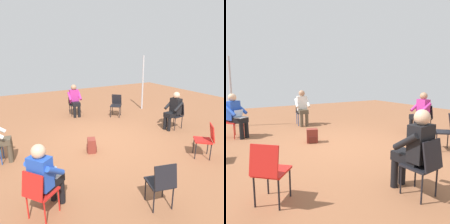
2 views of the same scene
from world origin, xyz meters
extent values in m
plane|color=brown|center=(0.00, 0.00, 0.00)|extent=(16.79, 16.79, 0.00)
cube|color=red|center=(1.97, 1.68, 0.43)|extent=(0.56, 0.56, 0.03)
cylinder|color=black|center=(1.98, 1.44, 0.21)|extent=(0.02, 0.02, 0.42)
cylinder|color=black|center=(1.73, 1.67, 0.21)|extent=(0.02, 0.02, 0.42)
cylinder|color=black|center=(2.21, 1.69, 0.21)|extent=(0.02, 0.02, 0.42)
cylinder|color=black|center=(1.96, 1.92, 0.21)|extent=(0.02, 0.02, 0.42)
cube|color=red|center=(2.10, 1.82, 0.65)|extent=(0.34, 0.32, 0.40)
cube|color=red|center=(2.06, -2.18, 0.43)|extent=(0.56, 0.56, 0.03)
cylinder|color=red|center=(1.82, -2.15, 0.21)|extent=(0.02, 0.02, 0.42)
cylinder|color=red|center=(2.10, -1.94, 0.21)|extent=(0.02, 0.02, 0.42)
cylinder|color=red|center=(2.03, -2.42, 0.21)|extent=(0.02, 0.02, 0.42)
cylinder|color=red|center=(2.30, -2.22, 0.21)|extent=(0.02, 0.02, 0.42)
cube|color=red|center=(2.18, -2.33, 0.65)|extent=(0.36, 0.30, 0.40)
cube|color=black|center=(-2.93, 0.18, 0.43)|extent=(0.44, 0.44, 0.03)
cylinder|color=black|center=(-2.74, 0.33, 0.21)|extent=(0.02, 0.02, 0.42)
cylinder|color=black|center=(-2.78, 0.00, 0.21)|extent=(0.02, 0.02, 0.42)
cylinder|color=black|center=(-3.08, 0.37, 0.21)|extent=(0.02, 0.02, 0.42)
cylinder|color=black|center=(-3.12, 0.03, 0.21)|extent=(0.02, 0.02, 0.42)
cube|color=black|center=(-3.12, 0.21, 0.65)|extent=(0.14, 0.39, 0.40)
cube|color=black|center=(-1.95, 1.52, 0.43)|extent=(0.56, 0.56, 0.03)
cylinder|color=black|center=(-1.71, 1.54, 0.21)|extent=(0.02, 0.02, 0.42)
cylinder|color=black|center=(-1.93, 1.28, 0.21)|extent=(0.02, 0.02, 0.42)
cylinder|color=black|center=(-1.97, 1.76, 0.21)|extent=(0.02, 0.02, 0.42)
cylinder|color=black|center=(-2.19, 1.50, 0.21)|extent=(0.02, 0.02, 0.42)
cube|color=black|center=(-2.09, 1.64, 0.65)|extent=(0.32, 0.35, 0.40)
cylinder|color=#1E4799|center=(-0.35, -2.60, 0.21)|extent=(0.02, 0.02, 0.42)
cylinder|color=#1E4799|center=(-0.02, -2.67, 0.21)|extent=(0.02, 0.02, 0.42)
cube|color=black|center=(2.78, -0.42, 0.43)|extent=(0.49, 0.49, 0.03)
cylinder|color=black|center=(2.58, -0.54, 0.21)|extent=(0.02, 0.02, 0.42)
cylinder|color=black|center=(2.66, -0.21, 0.21)|extent=(0.02, 0.02, 0.42)
cylinder|color=black|center=(2.91, -0.63, 0.21)|extent=(0.02, 0.02, 0.42)
cylinder|color=black|center=(2.99, -0.30, 0.21)|extent=(0.02, 0.02, 0.42)
cube|color=black|center=(2.97, -0.47, 0.65)|extent=(0.19, 0.39, 0.40)
cube|color=black|center=(0.15, 2.57, 0.43)|extent=(0.43, 0.43, 0.03)
cylinder|color=black|center=(0.34, 2.41, 0.21)|extent=(0.02, 0.02, 0.42)
cylinder|color=black|center=(0.00, 2.39, 0.21)|extent=(0.02, 0.02, 0.42)
cylinder|color=black|center=(0.31, 2.75, 0.21)|extent=(0.02, 0.02, 0.42)
cylinder|color=black|center=(-0.03, 2.73, 0.21)|extent=(0.02, 0.02, 0.42)
cube|color=black|center=(0.14, 2.76, 0.65)|extent=(0.39, 0.12, 0.40)
cylinder|color=black|center=(1.78, -1.95, 0.23)|extent=(0.11, 0.11, 0.45)
cylinder|color=black|center=(1.92, -1.84, 0.23)|extent=(0.11, 0.11, 0.45)
cube|color=black|center=(1.95, -2.03, 0.51)|extent=(0.49, 0.52, 0.14)
cube|color=blue|center=(2.06, -2.18, 0.77)|extent=(0.40, 0.38, 0.52)
sphere|color=#DBAD89|center=(2.06, -2.18, 1.13)|extent=(0.22, 0.22, 0.22)
cylinder|color=blue|center=(1.84, -2.22, 0.80)|extent=(0.31, 0.37, 0.31)
cylinder|color=blue|center=(2.16, -1.98, 0.80)|extent=(0.31, 0.37, 0.31)
cube|color=#9EA0A5|center=(1.88, -1.94, 0.59)|extent=(0.37, 0.36, 0.02)
cube|color=#B2D1F2|center=(1.95, -2.03, 0.70)|extent=(0.27, 0.22, 0.20)
cylinder|color=black|center=(0.27, 2.22, 0.23)|extent=(0.11, 0.11, 0.45)
cylinder|color=black|center=(0.09, 2.21, 0.23)|extent=(0.11, 0.11, 0.45)
cube|color=black|center=(0.17, 2.38, 0.51)|extent=(0.33, 0.44, 0.14)
cube|color=black|center=(0.15, 2.57, 0.77)|extent=(0.36, 0.25, 0.52)
sphere|color=#DBAD89|center=(0.15, 2.57, 1.13)|extent=(0.22, 0.22, 0.22)
cylinder|color=black|center=(0.36, 2.48, 0.80)|extent=(0.12, 0.40, 0.31)
cylinder|color=black|center=(-0.04, 2.45, 0.80)|extent=(0.12, 0.40, 0.31)
cylinder|color=black|center=(-2.57, 0.23, 0.23)|extent=(0.11, 0.11, 0.45)
cylinder|color=black|center=(-2.59, 0.05, 0.23)|extent=(0.11, 0.11, 0.45)
cube|color=black|center=(-2.74, 0.16, 0.51)|extent=(0.45, 0.35, 0.14)
cube|color=#B22D84|center=(-2.93, 0.18, 0.77)|extent=(0.26, 0.36, 0.52)
sphere|color=#A87A5B|center=(-2.93, 0.18, 1.13)|extent=(0.22, 0.22, 0.22)
cylinder|color=#B22D84|center=(-2.81, 0.37, 0.80)|extent=(0.40, 0.13, 0.31)
cylinder|color=#B22D84|center=(-2.85, -0.03, 0.80)|extent=(0.40, 0.13, 0.31)
cylinder|color=#4C4233|center=(-0.24, -2.43, 0.23)|extent=(0.11, 0.11, 0.45)
cylinder|color=#4C4233|center=(-0.06, -2.47, 0.23)|extent=(0.11, 0.11, 0.45)
cube|color=#4C4233|center=(-0.18, -2.62, 0.51)|extent=(0.37, 0.47, 0.14)
cube|color=maroon|center=(0.39, -0.58, 0.18)|extent=(0.33, 0.28, 0.36)
cube|color=maroon|center=(0.39, -0.58, 0.10)|extent=(0.27, 0.30, 0.16)
cylinder|color=#B2B2B7|center=(-2.35, 3.11, 1.15)|extent=(0.07, 0.07, 2.31)
camera|label=1|loc=(5.15, -2.68, 2.60)|focal=35.00mm
camera|label=2|loc=(2.62, 4.48, 1.65)|focal=35.00mm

